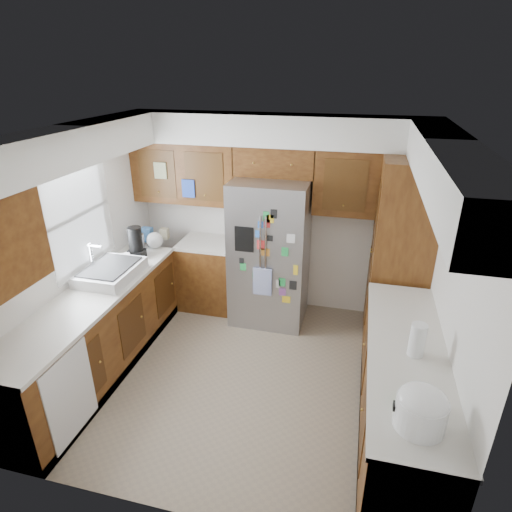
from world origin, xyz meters
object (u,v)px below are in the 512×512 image
at_px(rice_cooker, 421,408).
at_px(paper_towel, 417,340).
at_px(fridge, 270,252).
at_px(pantry, 400,253).

distance_m(rice_cooker, paper_towel, 0.76).
bearing_deg(fridge, pantry, -2.06).
height_order(pantry, paper_towel, pantry).
bearing_deg(paper_towel, fridge, 131.93).
distance_m(pantry, fridge, 1.51).
bearing_deg(paper_towel, pantry, 91.46).
bearing_deg(rice_cooker, paper_towel, 86.77).
height_order(rice_cooker, paper_towel, rice_cooker).
relative_size(pantry, paper_towel, 7.80).
bearing_deg(paper_towel, rice_cooker, -93.23).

